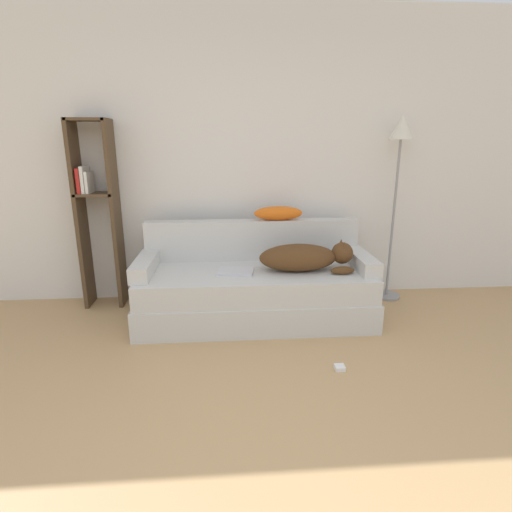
{
  "coord_description": "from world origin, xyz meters",
  "views": [
    {
      "loc": [
        -0.12,
        -1.15,
        1.5
      ],
      "look_at": [
        0.12,
        2.01,
        0.6
      ],
      "focal_mm": 28.0,
      "sensor_mm": 36.0,
      "label": 1
    }
  ],
  "objects_px": {
    "power_adapter": "(340,368)",
    "floor_lamp": "(399,157)",
    "couch": "(255,295)",
    "bookshelf": "(97,207)",
    "dog": "(305,257)",
    "laptop": "(235,271)",
    "throw_pillow": "(278,213)"
  },
  "relations": [
    {
      "from": "bookshelf",
      "to": "throw_pillow",
      "type": "bearing_deg",
      "value": -3.9
    },
    {
      "from": "throw_pillow",
      "to": "laptop",
      "type": "bearing_deg",
      "value": -135.79
    },
    {
      "from": "power_adapter",
      "to": "throw_pillow",
      "type": "bearing_deg",
      "value": 102.88
    },
    {
      "from": "couch",
      "to": "dog",
      "type": "relative_size",
      "value": 2.5
    },
    {
      "from": "laptop",
      "to": "floor_lamp",
      "type": "relative_size",
      "value": 0.19
    },
    {
      "from": "dog",
      "to": "power_adapter",
      "type": "relative_size",
      "value": 11.68
    },
    {
      "from": "floor_lamp",
      "to": "power_adapter",
      "type": "distance_m",
      "value": 2.06
    },
    {
      "from": "bookshelf",
      "to": "floor_lamp",
      "type": "relative_size",
      "value": 0.98
    },
    {
      "from": "couch",
      "to": "floor_lamp",
      "type": "height_order",
      "value": "floor_lamp"
    },
    {
      "from": "couch",
      "to": "dog",
      "type": "bearing_deg",
      "value": -7.45
    },
    {
      "from": "couch",
      "to": "floor_lamp",
      "type": "distance_m",
      "value": 1.83
    },
    {
      "from": "dog",
      "to": "laptop",
      "type": "bearing_deg",
      "value": -179.47
    },
    {
      "from": "power_adapter",
      "to": "floor_lamp",
      "type": "bearing_deg",
      "value": 56.91
    },
    {
      "from": "couch",
      "to": "floor_lamp",
      "type": "xyz_separation_m",
      "value": [
        1.36,
        0.41,
        1.15
      ]
    },
    {
      "from": "throw_pillow",
      "to": "floor_lamp",
      "type": "xyz_separation_m",
      "value": [
        1.12,
        0.07,
        0.49
      ]
    },
    {
      "from": "floor_lamp",
      "to": "power_adapter",
      "type": "relative_size",
      "value": 25.46
    },
    {
      "from": "dog",
      "to": "throw_pillow",
      "type": "xyz_separation_m",
      "value": [
        -0.18,
        0.39,
        0.31
      ]
    },
    {
      "from": "laptop",
      "to": "bookshelf",
      "type": "bearing_deg",
      "value": 166.32
    },
    {
      "from": "throw_pillow",
      "to": "floor_lamp",
      "type": "bearing_deg",
      "value": 3.82
    },
    {
      "from": "floor_lamp",
      "to": "couch",
      "type": "bearing_deg",
      "value": -163.14
    },
    {
      "from": "laptop",
      "to": "bookshelf",
      "type": "relative_size",
      "value": 0.19
    },
    {
      "from": "throw_pillow",
      "to": "power_adapter",
      "type": "xyz_separation_m",
      "value": [
        0.28,
        -1.22,
        -0.87
      ]
    },
    {
      "from": "dog",
      "to": "floor_lamp",
      "type": "distance_m",
      "value": 1.32
    },
    {
      "from": "couch",
      "to": "laptop",
      "type": "xyz_separation_m",
      "value": [
        -0.17,
        -0.06,
        0.24
      ]
    },
    {
      "from": "couch",
      "to": "laptop",
      "type": "relative_size",
      "value": 6.11
    },
    {
      "from": "dog",
      "to": "bookshelf",
      "type": "relative_size",
      "value": 0.47
    },
    {
      "from": "bookshelf",
      "to": "dog",
      "type": "bearing_deg",
      "value": -15.42
    },
    {
      "from": "bookshelf",
      "to": "couch",
      "type": "bearing_deg",
      "value": -17.68
    },
    {
      "from": "laptop",
      "to": "dog",
      "type": "bearing_deg",
      "value": 9.19
    },
    {
      "from": "power_adapter",
      "to": "couch",
      "type": "bearing_deg",
      "value": 120.37
    },
    {
      "from": "laptop",
      "to": "throw_pillow",
      "type": "relative_size",
      "value": 0.74
    },
    {
      "from": "couch",
      "to": "throw_pillow",
      "type": "bearing_deg",
      "value": 54.81
    }
  ]
}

